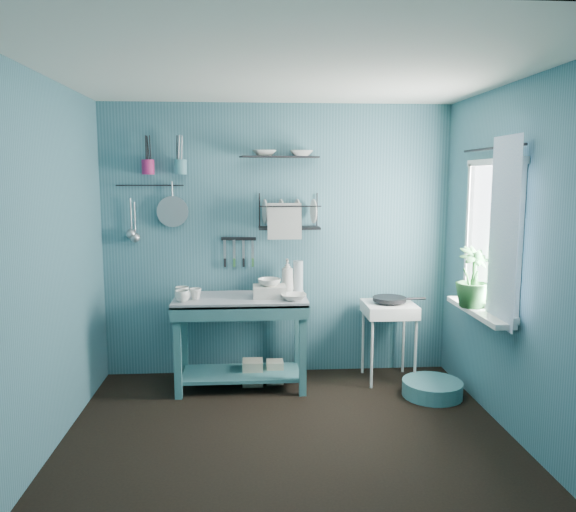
{
  "coord_description": "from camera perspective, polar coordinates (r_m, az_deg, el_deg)",
  "views": [
    {
      "loc": [
        -0.26,
        -3.67,
        1.84
      ],
      "look_at": [
        0.05,
        0.85,
        1.2
      ],
      "focal_mm": 35.0,
      "sensor_mm": 36.0,
      "label": 1
    }
  ],
  "objects": [
    {
      "name": "curtain",
      "position": [
        4.23,
        21.0,
        2.23
      ],
      "size": [
        0.0,
        1.35,
        1.35
      ],
      "primitive_type": "plane",
      "rotation": [
        1.57,
        0.0,
        1.57
      ],
      "color": "white",
      "rests_on": "wall_right"
    },
    {
      "name": "wall_back",
      "position": [
        5.21,
        -1.04,
        1.53
      ],
      "size": [
        3.2,
        0.0,
        3.2
      ],
      "primitive_type": "plane",
      "rotation": [
        1.57,
        0.0,
        0.0
      ],
      "color": "#386673",
      "rests_on": "ground"
    },
    {
      "name": "windowsill",
      "position": [
        4.59,
        18.8,
        -5.34
      ],
      "size": [
        0.16,
        0.95,
        0.04
      ],
      "primitive_type": "cube",
      "color": "white",
      "rests_on": "wall_right"
    },
    {
      "name": "wall_front",
      "position": [
        2.26,
        2.86,
        -7.05
      ],
      "size": [
        3.2,
        0.0,
        3.2
      ],
      "primitive_type": "plane",
      "rotation": [
        -1.57,
        0.0,
        0.0
      ],
      "color": "#386673",
      "rests_on": "ground"
    },
    {
      "name": "storage_tin_small",
      "position": [
        5.16,
        -1.34,
        -11.67
      ],
      "size": [
        0.15,
        0.15,
        0.2
      ],
      "primitive_type": "cube",
      "color": "tan",
      "rests_on": "floor"
    },
    {
      "name": "storage_tin_large",
      "position": [
        5.12,
        -3.6,
        -11.71
      ],
      "size": [
        0.18,
        0.18,
        0.22
      ],
      "primitive_type": "cube",
      "color": "tan",
      "rests_on": "floor"
    },
    {
      "name": "hook_rail",
      "position": [
        5.21,
        -13.86,
        6.98
      ],
      "size": [
        0.6,
        0.01,
        0.01
      ],
      "primitive_type": "cylinder",
      "rotation": [
        0.0,
        1.57,
        0.0
      ],
      "color": "black",
      "rests_on": "wall_back"
    },
    {
      "name": "mug_mid",
      "position": [
        4.84,
        -9.38,
        -3.81
      ],
      "size": [
        0.14,
        0.14,
        0.09
      ],
      "primitive_type": "imported",
      "rotation": [
        0.0,
        0.0,
        0.52
      ],
      "color": "silver",
      "rests_on": "work_counter"
    },
    {
      "name": "soap_bottle",
      "position": [
        5.06,
        -0.07,
        -1.99
      ],
      "size": [
        0.12,
        0.12,
        0.3
      ],
      "primitive_type": "imported",
      "color": "beige",
      "rests_on": "work_counter"
    },
    {
      "name": "utensil_cup_teal",
      "position": [
        5.12,
        -10.85,
        8.87
      ],
      "size": [
        0.11,
        0.11,
        0.13
      ],
      "primitive_type": "cylinder",
      "color": "teal",
      "rests_on": "wall_back"
    },
    {
      "name": "hotplate_stand",
      "position": [
        5.23,
        10.16,
        -8.56
      ],
      "size": [
        0.47,
        0.47,
        0.72
      ],
      "primitive_type": "cube",
      "rotation": [
        0.0,
        0.0,
        0.06
      ],
      "color": "white",
      "rests_on": "floor"
    },
    {
      "name": "floor",
      "position": [
        4.11,
        0.13,
        -18.54
      ],
      "size": [
        3.2,
        3.2,
        0.0
      ],
      "primitive_type": "plane",
      "color": "black",
      "rests_on": "ground"
    },
    {
      "name": "ladle_outer",
      "position": [
        5.25,
        -15.66,
        4.05
      ],
      "size": [
        0.01,
        0.01,
        0.3
      ],
      "primitive_type": "cylinder",
      "color": "#9FA3A7",
      "rests_on": "wall_back"
    },
    {
      "name": "counter_bowl",
      "position": [
        4.75,
        0.58,
        -4.18
      ],
      "size": [
        0.22,
        0.22,
        0.05
      ],
      "primitive_type": "imported",
      "color": "silver",
      "rests_on": "work_counter"
    },
    {
      "name": "utensil_cup_magenta",
      "position": [
        5.16,
        -14.04,
        8.76
      ],
      "size": [
        0.11,
        0.11,
        0.13
      ],
      "primitive_type": "cylinder",
      "color": "#991C55",
      "rests_on": "wall_back"
    },
    {
      "name": "knife_strip",
      "position": [
        5.17,
        -5.04,
        1.76
      ],
      "size": [
        0.32,
        0.05,
        0.03
      ],
      "primitive_type": "cube",
      "rotation": [
        0.0,
        0.0,
        -0.09
      ],
      "color": "black",
      "rests_on": "wall_back"
    },
    {
      "name": "floor_basin",
      "position": [
        5.02,
        14.45,
        -12.91
      ],
      "size": [
        0.5,
        0.5,
        0.13
      ],
      "primitive_type": "cylinder",
      "color": "teal",
      "rests_on": "floor"
    },
    {
      "name": "upper_shelf",
      "position": [
        5.08,
        -0.88,
        10.03
      ],
      "size": [
        0.72,
        0.29,
        0.01
      ],
      "primitive_type": "cube",
      "rotation": [
        0.0,
        0.0,
        0.16
      ],
      "color": "black",
      "rests_on": "wall_back"
    },
    {
      "name": "water_bottle",
      "position": [
        5.09,
        1.04,
        -2.04
      ],
      "size": [
        0.09,
        0.09,
        0.28
      ],
      "primitive_type": "cylinder",
      "color": "#AAB8BD",
      "rests_on": "work_counter"
    },
    {
      "name": "wall_right",
      "position": [
        4.15,
        22.73,
        -0.74
      ],
      "size": [
        0.0,
        3.0,
        3.0
      ],
      "primitive_type": "plane",
      "rotation": [
        1.57,
        0.0,
        -1.57
      ],
      "color": "#386673",
      "rests_on": "ground"
    },
    {
      "name": "tub_bowl",
      "position": [
        4.84,
        -1.91,
        -2.68
      ],
      "size": [
        0.2,
        0.19,
        0.06
      ],
      "primitive_type": "imported",
      "color": "silver",
      "rests_on": "wash_tub"
    },
    {
      "name": "work_counter",
      "position": [
        4.98,
        -4.79,
        -8.72
      ],
      "size": [
        1.22,
        0.74,
        0.81
      ],
      "primitive_type": "cube",
      "rotation": [
        0.0,
        0.0,
        0.16
      ],
      "color": "#366E73",
      "rests_on": "floor"
    },
    {
      "name": "mug_right",
      "position": [
        4.91,
        -10.71,
        -3.65
      ],
      "size": [
        0.17,
        0.17,
        0.1
      ],
      "primitive_type": "imported",
      "rotation": [
        0.0,
        0.0,
        1.05
      ],
      "color": "silver",
      "rests_on": "work_counter"
    },
    {
      "name": "wash_tub",
      "position": [
        4.86,
        -1.9,
        -3.62
      ],
      "size": [
        0.28,
        0.22,
        0.1
      ],
      "primitive_type": "cube",
      "color": "beige",
      "rests_on": "work_counter"
    },
    {
      "name": "potted_plant",
      "position": [
        4.59,
        18.28,
        -2.06
      ],
      "size": [
        0.35,
        0.35,
        0.47
      ],
      "primitive_type": "imported",
      "rotation": [
        0.0,
        0.0,
        0.4
      ],
      "color": "#255E2A",
      "rests_on": "windowsill"
    },
    {
      "name": "frying_pan",
      "position": [
        5.13,
        10.27,
        -4.32
      ],
      "size": [
        0.3,
        0.3,
        0.03
      ],
      "primitive_type": "cylinder",
      "color": "black",
      "rests_on": "hotplate_stand"
    },
    {
      "name": "dish_rack",
      "position": [
        5.06,
        0.12,
        4.57
      ],
      "size": [
        0.57,
        0.3,
        0.32
      ],
      "primitive_type": "cube",
      "rotation": [
        0.0,
        0.0,
        0.12
      ],
      "color": "black",
      "rests_on": "wall_back"
    },
    {
      "name": "window_glass",
      "position": [
        4.53,
        20.13,
        1.99
      ],
      "size": [
        0.0,
        1.1,
        1.1
      ],
      "primitive_type": "plane",
      "rotation": [
        1.57,
        0.0,
        1.57
      ],
      "color": "white",
      "rests_on": "wall_right"
    },
    {
      "name": "shelf_bowl_left",
      "position": [
        5.07,
        -2.42,
        10.79
      ],
      "size": [
        0.24,
        0.24,
        0.05
      ],
      "primitive_type": "imported",
      "rotation": [
        0.0,
        0.0,
        0.15
      ],
      "color": "silver",
      "rests_on": "upper_shelf"
    },
    {
      "name": "wall_left",
      "position": [
        3.95,
        -23.72,
        -1.22
      ],
      "size": [
        0.0,
        3.0,
        3.0
      ],
      "primitive_type": "plane",
      "rotation": [
        1.57,
        0.0,
        1.57
      ],
      "color": "#386673",
      "rests_on": "ground"
    },
    {
      "name": "ceiling",
      "position": [
        3.74,
        0.14,
        18.24
      ],
      "size": [
        3.2,
        3.2,
        0.0
      ],
      "primitive_type": "plane",
      "rotation": [
        3.14,
        0.0,
        0.0
      ],
      "color": "silver",
      "rests_on": "ground"
    },
    {
      "name": "ladle_inner",
      "position": [
        5.24,
        -15.3,
        3.69
      ],
      "size": [
        0.01,
        0.01,
        0.3
      ],
      "primitive_type": "cylinder",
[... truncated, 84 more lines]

